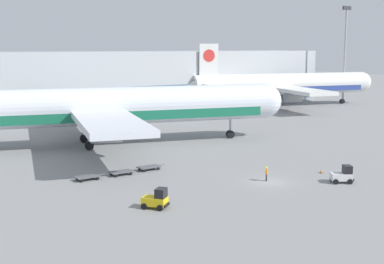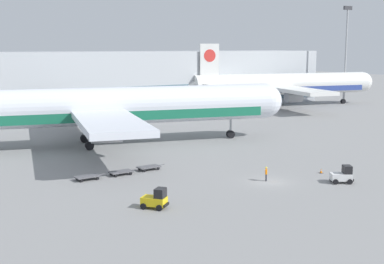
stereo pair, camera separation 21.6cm
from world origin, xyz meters
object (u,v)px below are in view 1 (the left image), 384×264
airplane_distant (280,85)px  baggage_tug_mid (343,175)px  baggage_dolly_second (121,172)px  airplane_main (107,108)px  traffic_cone_near (321,171)px  baggage_tug_foreground (156,199)px  light_mast (345,48)px  ground_crew_near (266,173)px  baggage_dolly_third (149,167)px  baggage_dolly_lead (88,177)px

airplane_distant → baggage_tug_mid: airplane_distant is taller
baggage_dolly_second → airplane_distant: bearing=32.3°
airplane_main → traffic_cone_near: airplane_main is taller
airplane_distant → baggage_dolly_second: size_ratio=14.33×
baggage_tug_mid → traffic_cone_near: size_ratio=4.94×
baggage_tug_mid → baggage_tug_foreground: bearing=-155.6°
light_mast → baggage_tug_foreground: bearing=-146.7°
light_mast → ground_crew_near: light_mast is taller
light_mast → baggage_dolly_third: (-81.14, -43.16, -14.35)m
baggage_tug_mid → baggage_dolly_third: (-15.82, 17.10, -0.49)m
airplane_distant → ground_crew_near: size_ratio=32.13×
airplane_distant → baggage_dolly_second: 80.43m
baggage_dolly_lead → airplane_main: bearing=57.7°
baggage_dolly_lead → traffic_cone_near: traffic_cone_near is taller
airplane_main → baggage_dolly_second: (-6.50, -19.29, -5.45)m
light_mast → baggage_tug_foreground: (-87.81, -57.72, -13.87)m
airplane_main → traffic_cone_near: bearing=-51.0°
baggage_dolly_second → baggage_dolly_lead: bearing=178.6°
airplane_main → baggage_tug_mid: 38.53m
baggage_dolly_third → traffic_cone_near: (17.15, -12.45, -0.11)m
light_mast → airplane_distant: 22.19m
baggage_dolly_third → traffic_cone_near: size_ratio=6.55×
light_mast → baggage_tug_mid: size_ratio=9.14×
airplane_main → baggage_tug_mid: airplane_main is taller
light_mast → airplane_main: bearing=-162.7°
baggage_tug_foreground → airplane_main: bearing=124.2°
traffic_cone_near → ground_crew_near: bearing=176.4°
airplane_distant → traffic_cone_near: (-44.07, -58.59, -5.17)m
traffic_cone_near → baggage_dolly_second: bearing=150.8°
airplane_distant → baggage_dolly_lead: size_ratio=14.33×
light_mast → baggage_tug_foreground: 106.00m
baggage_dolly_lead → traffic_cone_near: 28.04m
traffic_cone_near → airplane_main: bearing=115.3°
baggage_tug_foreground → ground_crew_near: (15.64, 2.62, 0.10)m
baggage_tug_mid → baggage_dolly_second: baggage_tug_mid is taller
baggage_dolly_third → ground_crew_near: 14.94m
light_mast → baggage_dolly_second: bearing=-152.8°
light_mast → airplane_distant: bearing=171.5°
baggage_dolly_lead → airplane_distant: bearing=30.7°
airplane_main → baggage_tug_foreground: 34.84m
baggage_dolly_second → baggage_dolly_third: size_ratio=1.00×
airplane_main → baggage_dolly_lead: airplane_main is taller
airplane_main → baggage_dolly_third: (-2.44, -18.69, -5.45)m
light_mast → ground_crew_near: bearing=-142.6°
baggage_tug_foreground → baggage_tug_mid: 22.64m
light_mast → baggage_dolly_lead: size_ratio=6.88×
ground_crew_near → baggage_dolly_third: bearing=80.4°
baggage_dolly_lead → baggage_dolly_second: 4.27m
baggage_tug_foreground → baggage_tug_mid: same height
baggage_tug_foreground → ground_crew_near: baggage_tug_foreground is taller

